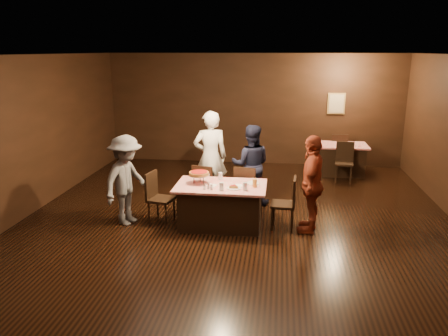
% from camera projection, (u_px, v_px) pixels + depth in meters
% --- Properties ---
extents(room, '(10.00, 10.04, 3.02)m').
position_uv_depth(room, '(234.00, 111.00, 7.00)').
color(room, black).
rests_on(room, ground).
extents(main_table, '(1.60, 1.00, 0.77)m').
position_uv_depth(main_table, '(221.00, 205.00, 7.82)').
color(main_table, '#B40D0C').
rests_on(main_table, ground).
extents(back_table, '(1.30, 0.90, 0.77)m').
position_uv_depth(back_table, '(340.00, 159.00, 11.12)').
color(back_table, red).
rests_on(back_table, ground).
extents(chair_far_left, '(0.50, 0.50, 0.95)m').
position_uv_depth(chair_far_left, '(206.00, 187.00, 8.56)').
color(chair_far_left, black).
rests_on(chair_far_left, ground).
extents(chair_far_right, '(0.48, 0.48, 0.95)m').
position_uv_depth(chair_far_right, '(247.00, 189.00, 8.46)').
color(chair_far_right, black).
rests_on(chair_far_right, ground).
extents(chair_end_left, '(0.50, 0.50, 0.95)m').
position_uv_depth(chair_end_left, '(161.00, 198.00, 7.93)').
color(chair_end_left, black).
rests_on(chair_end_left, ground).
extents(chair_end_right, '(0.45, 0.45, 0.95)m').
position_uv_depth(chair_end_right, '(283.00, 203.00, 7.66)').
color(chair_end_right, black).
rests_on(chair_end_right, ground).
extents(chair_back_near, '(0.47, 0.47, 0.95)m').
position_uv_depth(chair_back_near, '(344.00, 163.00, 10.43)').
color(chair_back_near, black).
rests_on(chair_back_near, ground).
extents(chair_back_far, '(0.45, 0.45, 0.95)m').
position_uv_depth(chair_back_far, '(338.00, 151.00, 11.67)').
color(chair_back_far, black).
rests_on(chair_back_far, ground).
extents(diner_white_jacket, '(0.80, 0.64, 1.91)m').
position_uv_depth(diner_white_jacket, '(210.00, 157.00, 8.94)').
color(diner_white_jacket, white).
rests_on(diner_white_jacket, ground).
extents(diner_navy_hoodie, '(0.82, 0.65, 1.64)m').
position_uv_depth(diner_navy_hoodie, '(251.00, 165.00, 8.87)').
color(diner_navy_hoodie, '#171A30').
rests_on(diner_navy_hoodie, ground).
extents(diner_grey_knit, '(0.94, 1.20, 1.64)m').
position_uv_depth(diner_grey_knit, '(126.00, 180.00, 7.83)').
color(diner_grey_knit, slate).
rests_on(diner_grey_knit, ground).
extents(diner_red_shirt, '(0.59, 1.06, 1.71)m').
position_uv_depth(diner_red_shirt, '(312.00, 184.00, 7.48)').
color(diner_red_shirt, maroon).
rests_on(diner_red_shirt, ground).
extents(pizza_stand, '(0.38, 0.38, 0.22)m').
position_uv_depth(pizza_stand, '(199.00, 173.00, 7.77)').
color(pizza_stand, black).
rests_on(pizza_stand, main_table).
extents(plate_with_slice, '(0.25, 0.25, 0.06)m').
position_uv_depth(plate_with_slice, '(234.00, 187.00, 7.51)').
color(plate_with_slice, white).
rests_on(plate_with_slice, main_table).
extents(plate_empty, '(0.25, 0.25, 0.01)m').
position_uv_depth(plate_empty, '(253.00, 183.00, 7.79)').
color(plate_empty, white).
rests_on(plate_empty, main_table).
extents(glass_front_left, '(0.08, 0.08, 0.14)m').
position_uv_depth(glass_front_left, '(221.00, 186.00, 7.41)').
color(glass_front_left, silver).
rests_on(glass_front_left, main_table).
extents(glass_front_right, '(0.08, 0.08, 0.14)m').
position_uv_depth(glass_front_right, '(245.00, 186.00, 7.41)').
color(glass_front_right, silver).
rests_on(glass_front_right, main_table).
extents(glass_amber, '(0.08, 0.08, 0.14)m').
position_uv_depth(glass_amber, '(255.00, 183.00, 7.58)').
color(glass_amber, '#BF7F26').
rests_on(glass_amber, main_table).
extents(glass_back, '(0.08, 0.08, 0.14)m').
position_uv_depth(glass_back, '(220.00, 176.00, 7.99)').
color(glass_back, silver).
rests_on(glass_back, main_table).
extents(condiments, '(0.17, 0.10, 0.09)m').
position_uv_depth(condiments, '(208.00, 187.00, 7.46)').
color(condiments, silver).
rests_on(condiments, main_table).
extents(napkin_center, '(0.19, 0.19, 0.01)m').
position_uv_depth(napkin_center, '(238.00, 185.00, 7.68)').
color(napkin_center, white).
rests_on(napkin_center, main_table).
extents(napkin_left, '(0.21, 0.21, 0.01)m').
position_uv_depth(napkin_left, '(212.00, 185.00, 7.69)').
color(napkin_left, white).
rests_on(napkin_left, main_table).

